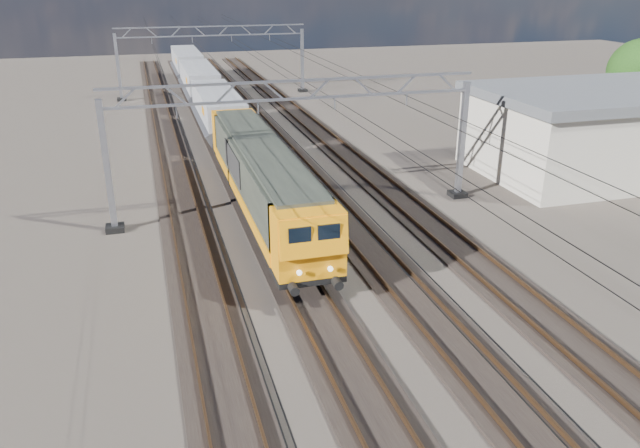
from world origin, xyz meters
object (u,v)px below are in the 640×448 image
object	(u,v)px
hopper_wagon_lead	(218,111)
hopper_wagon_third	(187,63)
hopper_wagon_mid	(199,82)
industrial_shed	(621,129)
catenary_gantry_far	(213,58)
locomotive	(262,176)
catenary_gantry_mid	(298,142)

from	to	relation	value
hopper_wagon_lead	hopper_wagon_third	world-z (taller)	same
hopper_wagon_lead	hopper_wagon_mid	world-z (taller)	same
hopper_wagon_lead	industrial_shed	distance (m)	28.49
hopper_wagon_mid	hopper_wagon_third	xyz separation A→B (m)	(0.00, 14.20, 0.00)
catenary_gantry_far	locomotive	world-z (taller)	catenary_gantry_far
catenary_gantry_mid	industrial_shed	distance (m)	22.12
catenary_gantry_far	hopper_wagon_third	xyz separation A→B (m)	(-2.00, 9.75, -1.67)
locomotive	hopper_wagon_mid	bearing A→B (deg)	90.00
catenary_gantry_far	hopper_wagon_third	world-z (taller)	catenary_gantry_far
catenary_gantry_far	hopper_wagon_lead	distance (m)	18.83
hopper_wagon_mid	industrial_shed	distance (m)	38.07
locomotive	industrial_shed	world-z (taller)	industrial_shed
catenary_gantry_far	industrial_shed	distance (m)	40.51
catenary_gantry_mid	hopper_wagon_third	size ratio (longest dim) A/B	1.53
hopper_wagon_mid	industrial_shed	bearing A→B (deg)	-50.92
catenary_gantry_far	locomotive	distance (m)	36.44
hopper_wagon_third	industrial_shed	size ratio (longest dim) A/B	0.70
catenary_gantry_mid	industrial_shed	world-z (taller)	catenary_gantry_mid
hopper_wagon_lead	locomotive	bearing A→B (deg)	-90.00
catenary_gantry_far	industrial_shed	xyz separation A→B (m)	(22.00, -34.00, -1.18)
catenary_gantry_mid	hopper_wagon_lead	xyz separation A→B (m)	(-2.00, 17.35, -1.67)
catenary_gantry_far	hopper_wagon_lead	size ratio (longest dim) A/B	1.53
catenary_gantry_mid	hopper_wagon_mid	xyz separation A→B (m)	(-2.00, 31.55, -1.67)
locomotive	hopper_wagon_mid	distance (m)	31.90
industrial_shed	hopper_wagon_third	bearing A→B (deg)	118.75
hopper_wagon_mid	industrial_shed	xyz separation A→B (m)	(24.00, -29.55, 0.49)
catenary_gantry_far	industrial_shed	world-z (taller)	catenary_gantry_far
hopper_wagon_third	locomotive	bearing A→B (deg)	-90.00
catenary_gantry_mid	hopper_wagon_lead	size ratio (longest dim) A/B	1.53
locomotive	hopper_wagon_third	world-z (taller)	locomotive
catenary_gantry_far	hopper_wagon_mid	world-z (taller)	catenary_gantry_far
catenary_gantry_mid	locomotive	bearing A→B (deg)	-170.16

